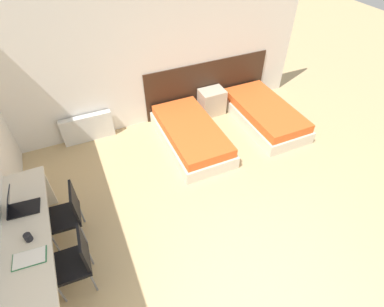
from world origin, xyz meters
TOP-DOWN VIEW (x-y plane):
  - ground_plane at (0.00, 0.00)m, footprint 20.00×20.00m
  - wall_back at (0.00, 4.01)m, footprint 6.11×0.05m
  - headboard_panel at (1.14, 3.97)m, footprint 2.65×0.03m
  - bed_near_window at (0.34, 3.00)m, footprint 0.96×1.87m
  - bed_near_door at (1.94, 3.00)m, footprint 0.96×1.87m
  - nightstand at (1.14, 3.75)m, footprint 0.50×0.38m
  - radiator at (-1.35, 3.89)m, footprint 0.92×0.12m
  - desk at (-2.30, 1.52)m, footprint 0.50×2.13m
  - chair_near_laptop at (-1.89, 1.87)m, footprint 0.45×0.45m
  - chair_near_notebook at (-1.89, 1.17)m, footprint 0.44×0.44m
  - laptop at (-2.35, 1.91)m, footprint 0.38×0.26m
  - open_notebook at (-2.28, 1.20)m, footprint 0.35×0.22m
  - mug at (-2.27, 1.44)m, footprint 0.08×0.08m

SIDE VIEW (x-z plane):
  - ground_plane at x=0.00m, z-range 0.00..0.00m
  - bed_near_window at x=0.34m, z-range -0.01..0.40m
  - bed_near_door at x=1.94m, z-range -0.01..0.40m
  - nightstand at x=1.14m, z-range 0.00..0.52m
  - radiator at x=-1.35m, z-range 0.00..0.52m
  - chair_near_laptop at x=-1.89m, z-range 0.05..0.94m
  - chair_near_notebook at x=-1.89m, z-range 0.05..0.94m
  - headboard_panel at x=1.14m, z-range 0.00..1.04m
  - desk at x=-2.30m, z-range 0.22..0.98m
  - open_notebook at x=-2.28m, z-range 0.76..0.78m
  - mug at x=-2.27m, z-range 0.76..0.85m
  - laptop at x=-2.35m, z-range 0.66..1.00m
  - wall_back at x=0.00m, z-range 0.00..2.70m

